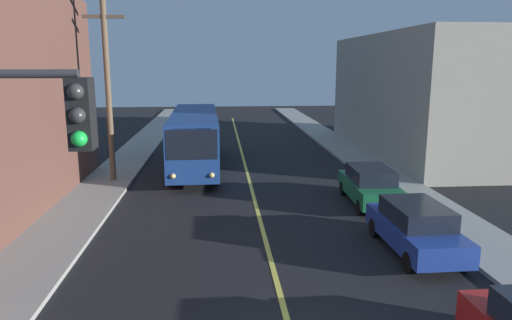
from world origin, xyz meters
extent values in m
cube|color=gray|center=(-7.25, 10.00, 0.07)|extent=(2.50, 90.00, 0.15)
cube|color=gray|center=(7.25, 10.00, 0.07)|extent=(2.50, 90.00, 0.15)
cube|color=#D8CC4C|center=(0.00, 15.00, 0.01)|extent=(0.16, 60.00, 0.01)
cube|color=black|center=(-8.54, 8.86, 1.60)|extent=(0.06, 15.03, 1.30)
cube|color=black|center=(-8.54, 8.86, 4.80)|extent=(0.06, 15.03, 1.30)
cube|color=gray|center=(14.50, 23.53, 3.94)|extent=(12.00, 18.31, 7.87)
cube|color=black|center=(8.54, 23.53, 1.60)|extent=(0.06, 12.81, 1.30)
cube|color=black|center=(8.54, 23.53, 4.80)|extent=(0.06, 12.81, 1.30)
cube|color=navy|center=(-2.95, 19.98, 1.83)|extent=(2.86, 12.06, 2.75)
cube|color=black|center=(-2.79, 14.01, 2.35)|extent=(2.35, 0.14, 1.40)
cube|color=black|center=(-3.11, 25.96, 2.45)|extent=(2.30, 0.14, 1.10)
cube|color=black|center=(-4.20, 19.95, 2.35)|extent=(0.33, 10.20, 1.10)
cube|color=black|center=(-1.70, 20.02, 2.35)|extent=(0.33, 10.20, 1.10)
cube|color=orange|center=(-2.79, 14.02, 2.95)|extent=(1.79, 0.11, 0.30)
sphere|color=#F9D872|center=(-3.68, 13.94, 0.90)|extent=(0.24, 0.24, 0.24)
sphere|color=#F9D872|center=(-1.90, 13.99, 0.90)|extent=(0.24, 0.24, 0.24)
cylinder|color=black|center=(-3.96, 15.76, 0.50)|extent=(0.33, 1.01, 1.00)
cylinder|color=black|center=(-1.71, 15.81, 0.50)|extent=(0.33, 1.01, 1.00)
cylinder|color=black|center=(-4.17, 23.45, 0.50)|extent=(0.33, 1.01, 1.00)
cylinder|color=black|center=(-1.92, 23.51, 0.50)|extent=(0.33, 1.01, 1.00)
cube|color=navy|center=(4.70, 6.51, 0.67)|extent=(1.86, 4.43, 0.70)
cube|color=black|center=(4.70, 6.51, 1.32)|extent=(1.66, 2.49, 0.60)
cylinder|color=black|center=(3.92, 5.00, 0.32)|extent=(0.23, 0.64, 0.64)
cylinder|color=black|center=(5.52, 5.02, 0.32)|extent=(0.23, 0.64, 0.64)
cylinder|color=black|center=(3.88, 8.00, 0.32)|extent=(0.23, 0.64, 0.64)
cylinder|color=black|center=(5.48, 8.02, 0.32)|extent=(0.23, 0.64, 0.64)
cube|color=#196038|center=(4.93, 11.85, 0.67)|extent=(1.94, 4.46, 0.70)
cube|color=black|center=(4.93, 11.85, 1.32)|extent=(1.70, 2.51, 0.60)
cylinder|color=black|center=(4.09, 10.37, 0.32)|extent=(0.24, 0.65, 0.64)
cylinder|color=black|center=(5.68, 10.32, 0.32)|extent=(0.24, 0.65, 0.64)
cylinder|color=black|center=(4.18, 13.37, 0.32)|extent=(0.24, 0.65, 0.64)
cylinder|color=black|center=(5.78, 13.32, 0.32)|extent=(0.24, 0.65, 0.64)
cylinder|color=brown|center=(-6.96, 16.55, 4.92)|extent=(0.28, 0.28, 9.54)
cube|color=#4C3D2D|center=(-6.96, 16.55, 8.19)|extent=(2.00, 0.16, 0.16)
cube|color=black|center=(-3.45, -0.67, 5.30)|extent=(0.32, 0.36, 1.00)
sphere|color=#2D2D2D|center=(-3.45, -0.86, 5.62)|extent=(0.22, 0.22, 0.22)
sphere|color=#2D2D2D|center=(-3.45, -0.86, 5.30)|extent=(0.22, 0.22, 0.22)
sphere|color=green|center=(-3.45, -0.86, 4.98)|extent=(0.22, 0.22, 0.22)
camera|label=1|loc=(-1.55, -7.37, 5.99)|focal=33.04mm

